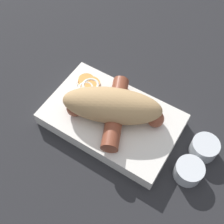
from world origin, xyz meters
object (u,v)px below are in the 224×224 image
at_px(food_tray, 112,119).
at_px(condiment_cup_far, 204,148).
at_px(bread_roll, 115,105).
at_px(sausage, 115,113).
at_px(condiment_cup_near, 188,171).

bearing_deg(food_tray, condiment_cup_far, -167.81).
bearing_deg(bread_roll, food_tray, 52.94).
xyz_separation_m(food_tray, sausage, (-0.01, 0.00, 0.03)).
relative_size(food_tray, condiment_cup_far, 5.06).
distance_m(condiment_cup_near, condiment_cup_far, 0.05).
xyz_separation_m(condiment_cup_near, condiment_cup_far, (-0.01, -0.05, 0.00)).
height_order(bread_roll, condiment_cup_far, bread_roll).
relative_size(bread_roll, sausage, 1.14).
height_order(condiment_cup_near, condiment_cup_far, same).
bearing_deg(food_tray, condiment_cup_near, 173.80).
bearing_deg(sausage, condiment_cup_near, 174.54).
xyz_separation_m(bread_roll, condiment_cup_near, (-0.16, 0.02, -0.05)).
distance_m(food_tray, bread_roll, 0.05).
bearing_deg(condiment_cup_near, condiment_cup_far, -96.20).
bearing_deg(bread_roll, sausage, 118.84).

